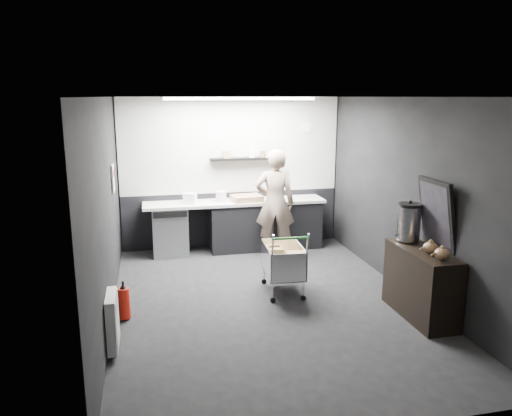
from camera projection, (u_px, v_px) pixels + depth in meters
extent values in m
plane|color=black|center=(267.00, 302.00, 6.70)|extent=(5.50, 5.50, 0.00)
plane|color=white|center=(268.00, 97.00, 6.11)|extent=(5.50, 5.50, 0.00)
plane|color=black|center=(231.00, 173.00, 9.02)|extent=(5.50, 0.00, 5.50)
plane|color=black|center=(354.00, 279.00, 3.79)|extent=(5.50, 0.00, 5.50)
plane|color=black|center=(106.00, 212.00, 5.98)|extent=(0.00, 5.50, 5.50)
plane|color=black|center=(409.00, 198.00, 6.83)|extent=(0.00, 5.50, 5.50)
cube|color=beige|center=(231.00, 145.00, 8.90)|extent=(3.95, 0.02, 1.70)
cube|color=black|center=(232.00, 219.00, 9.19)|extent=(3.95, 0.02, 1.00)
cube|color=black|center=(244.00, 159.00, 8.88)|extent=(1.20, 0.22, 0.04)
cylinder|color=white|center=(307.00, 127.00, 9.12)|extent=(0.20, 0.03, 0.20)
cube|color=silver|center=(113.00, 178.00, 7.18)|extent=(0.02, 0.30, 0.40)
cube|color=red|center=(113.00, 174.00, 7.17)|extent=(0.02, 0.22, 0.10)
cube|color=white|center=(112.00, 321.00, 5.36)|extent=(0.10, 0.50, 0.60)
cube|color=white|center=(240.00, 99.00, 7.88)|extent=(2.40, 0.20, 0.04)
cube|color=black|center=(265.00, 225.00, 9.03)|extent=(2.00, 0.56, 0.85)
cube|color=silver|center=(235.00, 202.00, 8.81)|extent=(3.20, 0.60, 0.05)
cube|color=#9EA0A5|center=(170.00, 231.00, 8.67)|extent=(0.60, 0.58, 0.85)
cube|color=black|center=(170.00, 215.00, 8.31)|extent=(0.56, 0.02, 0.10)
imported|color=#C5B19C|center=(275.00, 203.00, 8.50)|extent=(0.75, 0.57, 1.85)
cube|color=silver|center=(283.00, 273.00, 7.01)|extent=(0.55, 0.81, 0.02)
cube|color=silver|center=(266.00, 261.00, 6.91)|extent=(0.07, 0.78, 0.41)
cube|color=silver|center=(300.00, 258.00, 7.02)|extent=(0.07, 0.78, 0.41)
cube|color=silver|center=(291.00, 268.00, 6.60)|extent=(0.50, 0.05, 0.41)
cube|color=silver|center=(276.00, 251.00, 7.32)|extent=(0.50, 0.05, 0.41)
cylinder|color=silver|center=(275.00, 292.00, 6.66)|extent=(0.02, 0.02, 0.27)
cylinder|color=silver|center=(305.00, 289.00, 6.75)|extent=(0.02, 0.02, 0.27)
cylinder|color=silver|center=(263.00, 274.00, 7.32)|extent=(0.02, 0.02, 0.27)
cylinder|color=silver|center=(290.00, 272.00, 7.41)|extent=(0.02, 0.02, 0.27)
cylinder|color=green|center=(293.00, 238.00, 6.45)|extent=(0.50, 0.06, 0.03)
cube|color=olive|center=(274.00, 259.00, 7.03)|extent=(0.24, 0.29, 0.35)
cube|color=olive|center=(294.00, 264.00, 6.89)|extent=(0.22, 0.27, 0.31)
cylinder|color=black|center=(275.00, 300.00, 6.69)|extent=(0.07, 0.03, 0.07)
cylinder|color=black|center=(263.00, 282.00, 7.35)|extent=(0.07, 0.03, 0.07)
cylinder|color=black|center=(305.00, 297.00, 6.77)|extent=(0.07, 0.03, 0.07)
cylinder|color=black|center=(290.00, 279.00, 7.44)|extent=(0.07, 0.03, 0.07)
cube|color=black|center=(421.00, 284.00, 6.19)|extent=(0.44, 1.16, 0.87)
cylinder|color=silver|center=(409.00, 223.00, 6.41)|extent=(0.29, 0.29, 0.44)
cylinder|color=black|center=(410.00, 205.00, 6.36)|extent=(0.29, 0.29, 0.04)
sphere|color=black|center=(410.00, 202.00, 6.35)|extent=(0.05, 0.05, 0.05)
ellipsoid|color=brown|center=(431.00, 247.00, 5.94)|extent=(0.17, 0.17, 0.14)
ellipsoid|color=brown|center=(442.00, 254.00, 5.71)|extent=(0.17, 0.17, 0.14)
cube|color=black|center=(437.00, 214.00, 6.08)|extent=(0.20, 0.68, 0.87)
cube|color=black|center=(435.00, 214.00, 6.08)|extent=(0.14, 0.58, 0.74)
cylinder|color=red|center=(124.00, 303.00, 6.14)|extent=(0.15, 0.15, 0.39)
cone|color=black|center=(123.00, 286.00, 6.10)|extent=(0.10, 0.10, 0.06)
cylinder|color=black|center=(123.00, 283.00, 6.09)|extent=(0.03, 0.03, 0.06)
cube|color=#967150|center=(247.00, 198.00, 8.79)|extent=(0.56, 0.45, 0.10)
cylinder|color=beige|center=(221.00, 196.00, 8.74)|extent=(0.18, 0.18, 0.18)
cube|color=white|center=(190.00, 198.00, 8.57)|extent=(0.25, 0.23, 0.18)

